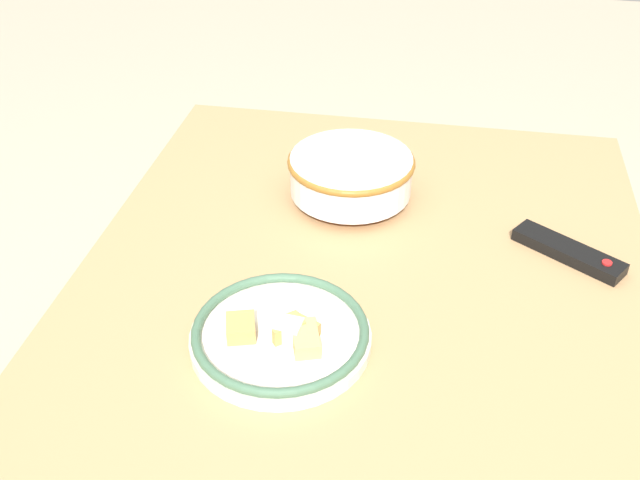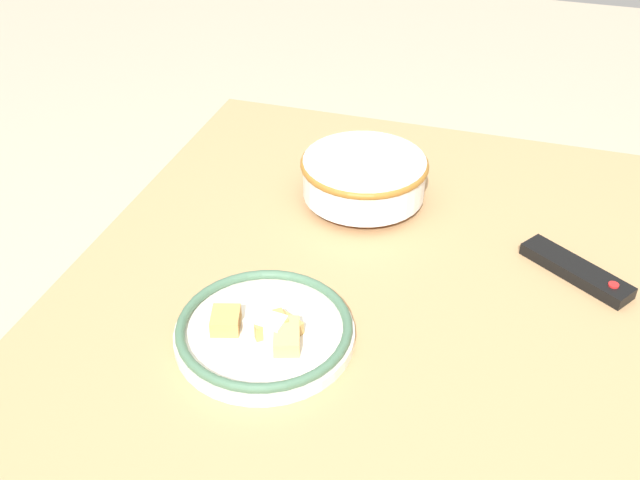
# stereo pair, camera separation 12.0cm
# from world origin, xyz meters

# --- Properties ---
(dining_table) EXTENTS (1.18, 0.92, 0.76)m
(dining_table) POSITION_xyz_m (0.00, 0.00, 0.67)
(dining_table) COLOR tan
(dining_table) RESTS_ON ground_plane
(noodle_bowl) EXTENTS (0.23, 0.23, 0.09)m
(noodle_bowl) POSITION_xyz_m (-0.26, -0.06, 0.81)
(noodle_bowl) COLOR silver
(noodle_bowl) RESTS_ON dining_table
(food_plate) EXTENTS (0.26, 0.26, 0.04)m
(food_plate) POSITION_xyz_m (0.14, -0.10, 0.78)
(food_plate) COLOR silver
(food_plate) RESTS_ON dining_table
(tv_remote) EXTENTS (0.14, 0.18, 0.02)m
(tv_remote) POSITION_xyz_m (-0.15, 0.32, 0.77)
(tv_remote) COLOR black
(tv_remote) RESTS_ON dining_table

